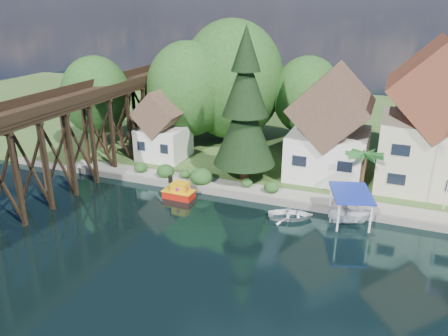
{
  "coord_description": "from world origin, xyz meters",
  "views": [
    {
      "loc": [
        12.31,
        -26.79,
        17.14
      ],
      "look_at": [
        -0.43,
        6.0,
        3.66
      ],
      "focal_mm": 35.0,
      "sensor_mm": 36.0,
      "label": 1
    }
  ],
  "objects_px": {
    "tugboat": "(179,192)",
    "boat_white_a": "(291,214)",
    "trestle_bridge": "(69,133)",
    "palm_tree": "(365,156)",
    "conifer": "(245,110)",
    "house_center": "(431,125)",
    "boat_canopy": "(349,210)",
    "house_left": "(330,130)",
    "shed": "(163,129)"
  },
  "relations": [
    {
      "from": "house_left",
      "to": "tugboat",
      "type": "bearing_deg",
      "value": -140.5
    },
    {
      "from": "shed",
      "to": "boat_canopy",
      "type": "relative_size",
      "value": 1.55
    },
    {
      "from": "house_left",
      "to": "house_center",
      "type": "xyz_separation_m",
      "value": [
        9.0,
        0.5,
        1.28
      ]
    },
    {
      "from": "shed",
      "to": "trestle_bridge",
      "type": "bearing_deg",
      "value": -118.19
    },
    {
      "from": "house_center",
      "to": "tugboat",
      "type": "relative_size",
      "value": 4.75
    },
    {
      "from": "palm_tree",
      "to": "boat_canopy",
      "type": "xyz_separation_m",
      "value": [
        -0.48,
        -4.4,
        -3.28
      ]
    },
    {
      "from": "house_left",
      "to": "palm_tree",
      "type": "distance_m",
      "value": 6.18
    },
    {
      "from": "shed",
      "to": "palm_tree",
      "type": "height_order",
      "value": "shed"
    },
    {
      "from": "palm_tree",
      "to": "tugboat",
      "type": "xyz_separation_m",
      "value": [
        -15.71,
        -4.98,
        -3.87
      ]
    },
    {
      "from": "boat_canopy",
      "to": "house_left",
      "type": "bearing_deg",
      "value": 109.41
    },
    {
      "from": "palm_tree",
      "to": "tugboat",
      "type": "height_order",
      "value": "palm_tree"
    },
    {
      "from": "trestle_bridge",
      "to": "palm_tree",
      "type": "xyz_separation_m",
      "value": [
        26.75,
        5.95,
        -0.86
      ]
    },
    {
      "from": "house_center",
      "to": "tugboat",
      "type": "bearing_deg",
      "value": -153.7
    },
    {
      "from": "trestle_bridge",
      "to": "house_center",
      "type": "bearing_deg",
      "value": 19.49
    },
    {
      "from": "tugboat",
      "to": "boat_canopy",
      "type": "height_order",
      "value": "boat_canopy"
    },
    {
      "from": "conifer",
      "to": "palm_tree",
      "type": "height_order",
      "value": "conifer"
    },
    {
      "from": "palm_tree",
      "to": "house_center",
      "type": "bearing_deg",
      "value": 45.68
    },
    {
      "from": "house_left",
      "to": "palm_tree",
      "type": "relative_size",
      "value": 2.41
    },
    {
      "from": "house_left",
      "to": "house_center",
      "type": "distance_m",
      "value": 9.1
    },
    {
      "from": "shed",
      "to": "boat_canopy",
      "type": "distance_m",
      "value": 22.8
    },
    {
      "from": "tugboat",
      "to": "boat_white_a",
      "type": "xyz_separation_m",
      "value": [
        10.6,
        -0.27,
        -0.23
      ]
    },
    {
      "from": "palm_tree",
      "to": "tugboat",
      "type": "relative_size",
      "value": 1.56
    },
    {
      "from": "house_left",
      "to": "boat_canopy",
      "type": "xyz_separation_m",
      "value": [
        3.27,
        -9.28,
        -3.93
      ]
    },
    {
      "from": "shed",
      "to": "conifer",
      "type": "bearing_deg",
      "value": -16.72
    },
    {
      "from": "house_left",
      "to": "palm_tree",
      "type": "height_order",
      "value": "house_left"
    },
    {
      "from": "boat_white_a",
      "to": "shed",
      "type": "bearing_deg",
      "value": 43.85
    },
    {
      "from": "house_left",
      "to": "palm_tree",
      "type": "xyz_separation_m",
      "value": [
        3.75,
        -4.87,
        -0.65
      ]
    },
    {
      "from": "trestle_bridge",
      "to": "boat_canopy",
      "type": "xyz_separation_m",
      "value": [
        26.27,
        1.55,
        -4.14
      ]
    },
    {
      "from": "conifer",
      "to": "boat_white_a",
      "type": "distance_m",
      "value": 10.87
    },
    {
      "from": "boat_white_a",
      "to": "tugboat",
      "type": "bearing_deg",
      "value": 69.8
    },
    {
      "from": "boat_white_a",
      "to": "trestle_bridge",
      "type": "bearing_deg",
      "value": 73.09
    },
    {
      "from": "trestle_bridge",
      "to": "conifer",
      "type": "relative_size",
      "value": 2.98
    },
    {
      "from": "conifer",
      "to": "tugboat",
      "type": "xyz_separation_m",
      "value": [
        -4.59,
        -5.16,
        -7.01
      ]
    },
    {
      "from": "palm_tree",
      "to": "boat_white_a",
      "type": "height_order",
      "value": "palm_tree"
    },
    {
      "from": "trestle_bridge",
      "to": "conifer",
      "type": "height_order",
      "value": "conifer"
    },
    {
      "from": "trestle_bridge",
      "to": "conifer",
      "type": "bearing_deg",
      "value": 21.43
    },
    {
      "from": "shed",
      "to": "house_left",
      "type": "bearing_deg",
      "value": 4.77
    },
    {
      "from": "trestle_bridge",
      "to": "boat_white_a",
      "type": "bearing_deg",
      "value": 1.87
    },
    {
      "from": "trestle_bridge",
      "to": "house_left",
      "type": "distance_m",
      "value": 25.42
    },
    {
      "from": "shed",
      "to": "boat_white_a",
      "type": "bearing_deg",
      "value": -27.38
    },
    {
      "from": "conifer",
      "to": "shed",
      "type": "bearing_deg",
      "value": 163.28
    },
    {
      "from": "palm_tree",
      "to": "shed",
      "type": "bearing_deg",
      "value": 171.18
    },
    {
      "from": "boat_canopy",
      "to": "tugboat",
      "type": "bearing_deg",
      "value": -177.82
    },
    {
      "from": "house_left",
      "to": "tugboat",
      "type": "height_order",
      "value": "house_left"
    },
    {
      "from": "conifer",
      "to": "boat_canopy",
      "type": "distance_m",
      "value": 13.25
    },
    {
      "from": "house_left",
      "to": "shed",
      "type": "bearing_deg",
      "value": -175.23
    },
    {
      "from": "tugboat",
      "to": "boat_white_a",
      "type": "relative_size",
      "value": 0.78
    },
    {
      "from": "house_center",
      "to": "boat_white_a",
      "type": "distance_m",
      "value": 16.01
    },
    {
      "from": "trestle_bridge",
      "to": "shed",
      "type": "relative_size",
      "value": 5.63
    },
    {
      "from": "trestle_bridge",
      "to": "conifer",
      "type": "distance_m",
      "value": 16.94
    }
  ]
}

